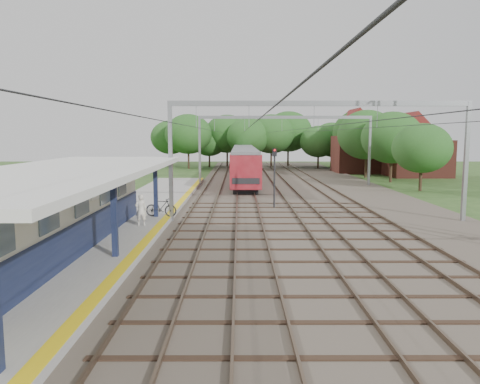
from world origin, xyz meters
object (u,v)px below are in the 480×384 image
object	(u,v)px
bicycle	(161,207)
train	(244,161)
signal_post	(274,172)
person	(141,210)

from	to	relation	value
bicycle	train	world-z (taller)	train
signal_post	person	bearing A→B (deg)	-114.88
train	signal_post	size ratio (longest dim) A/B	8.16
bicycle	signal_post	size ratio (longest dim) A/B	0.44
bicycle	train	bearing A→B (deg)	-1.90
bicycle	signal_post	bearing A→B (deg)	-46.44
train	signal_post	distance (m)	23.82
person	train	size ratio (longest dim) A/B	0.05
person	bicycle	xyz separation A→B (m)	(0.60, 2.71, -0.27)
bicycle	person	bearing A→B (deg)	175.73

